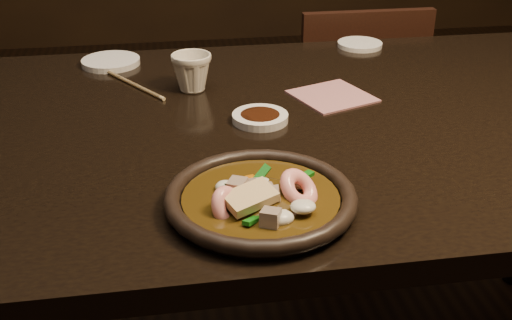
{
  "coord_description": "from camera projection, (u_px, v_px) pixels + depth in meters",
  "views": [
    {
      "loc": [
        -0.3,
        -1.05,
        1.22
      ],
      "look_at": [
        -0.17,
        -0.25,
        0.8
      ],
      "focal_mm": 45.0,
      "sensor_mm": 36.0,
      "label": 1
    }
  ],
  "objects": [
    {
      "name": "plate",
      "position": [
        261.0,
        199.0,
        0.89
      ],
      "size": [
        0.27,
        0.27,
        0.03
      ],
      "color": "black",
      "rests_on": "table"
    },
    {
      "name": "chopsticks",
      "position": [
        127.0,
        81.0,
        1.33
      ],
      "size": [
        0.15,
        0.23,
        0.01
      ],
      "rotation": [
        0.0,
        0.0,
        0.57
      ],
      "color": "tan",
      "rests_on": "table"
    },
    {
      "name": "saucer_left",
      "position": [
        111.0,
        62.0,
        1.43
      ],
      "size": [
        0.13,
        0.13,
        0.01
      ],
      "primitive_type": "cylinder",
      "color": "white",
      "rests_on": "table"
    },
    {
      "name": "stirfry",
      "position": [
        260.0,
        198.0,
        0.88
      ],
      "size": [
        0.17,
        0.14,
        0.06
      ],
      "color": "#342309",
      "rests_on": "plate"
    },
    {
      "name": "napkin",
      "position": [
        332.0,
        96.0,
        1.26
      ],
      "size": [
        0.17,
        0.17,
        0.0
      ],
      "primitive_type": "cube",
      "rotation": [
        0.0,
        0.0,
        0.35
      ],
      "color": "#9F6264",
      "rests_on": "table"
    },
    {
      "name": "chair",
      "position": [
        349.0,
        121.0,
        1.94
      ],
      "size": [
        0.38,
        0.38,
        0.8
      ],
      "rotation": [
        0.0,
        0.0,
        3.13
      ],
      "color": "black",
      "rests_on": "floor"
    },
    {
      "name": "table",
      "position": [
        324.0,
        153.0,
        1.21
      ],
      "size": [
        1.6,
        0.9,
        0.75
      ],
      "color": "black",
      "rests_on": "floor"
    },
    {
      "name": "soy_dish",
      "position": [
        260.0,
        118.0,
        1.15
      ],
      "size": [
        0.1,
        0.1,
        0.01
      ],
      "primitive_type": "cylinder",
      "color": "white",
      "rests_on": "table"
    },
    {
      "name": "saucer_right",
      "position": [
        360.0,
        44.0,
        1.55
      ],
      "size": [
        0.11,
        0.11,
        0.01
      ],
      "primitive_type": "cylinder",
      "color": "white",
      "rests_on": "table"
    },
    {
      "name": "tea_cup",
      "position": [
        192.0,
        71.0,
        1.27
      ],
      "size": [
        0.09,
        0.09,
        0.08
      ],
      "primitive_type": "imported",
      "rotation": [
        0.0,
        0.0,
        0.2
      ],
      "color": "beige",
      "rests_on": "table"
    }
  ]
}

